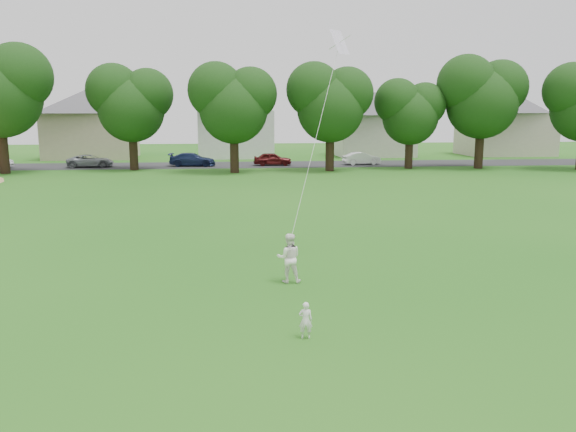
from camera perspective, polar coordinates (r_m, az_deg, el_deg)
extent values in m
plane|color=#1C5C15|center=(13.77, -3.56, -11.07)|extent=(160.00, 160.00, 0.00)
cube|color=#2D2D30|center=(55.03, -5.17, 5.20)|extent=(90.00, 7.00, 0.01)
imported|color=white|center=(12.90, 1.80, -10.53)|extent=(0.33, 0.24, 0.86)
imported|color=white|center=(16.87, 0.10, -4.28)|extent=(0.77, 0.62, 1.50)
plane|color=white|center=(20.00, 5.28, 17.18)|extent=(0.90, 0.92, 0.82)
cylinder|color=white|center=(18.09, 2.86, 7.90)|extent=(0.01, 0.01, 7.42)
cylinder|color=black|center=(52.46, -26.96, 6.21)|extent=(0.81, 0.81, 4.32)
cylinder|color=black|center=(51.63, -15.43, 6.51)|extent=(0.75, 0.75, 3.58)
cylinder|color=black|center=(47.78, -5.47, 6.53)|extent=(0.75, 0.75, 3.56)
cylinder|color=black|center=(49.16, 4.27, 6.69)|extent=(0.75, 0.75, 3.61)
cylinder|color=black|center=(52.35, 12.18, 6.45)|extent=(0.71, 0.71, 3.12)
cylinder|color=black|center=(54.10, 18.86, 6.67)|extent=(0.78, 0.78, 3.92)
imported|color=gray|center=(55.58, -19.43, 5.31)|extent=(4.35, 2.35, 1.16)
imported|color=#172248|center=(54.12, -9.69, 5.68)|extent=(4.47, 2.12, 1.26)
imported|color=#4E0F10|center=(54.11, -1.58, 5.82)|extent=(3.65, 1.47, 1.24)
imported|color=white|center=(55.41, 7.49, 5.82)|extent=(3.76, 1.72, 1.19)
cube|color=#BAAC8C|center=(66.70, -19.29, 7.70)|extent=(9.17, 7.26, 4.93)
pyramid|color=#504E53|center=(66.70, -19.57, 12.15)|extent=(13.23, 13.23, 2.71)
cube|color=white|center=(64.85, -5.29, 8.31)|extent=(8.22, 7.29, 5.24)
pyramid|color=#504E53|center=(64.87, -5.37, 13.17)|extent=(11.86, 11.86, 2.88)
cube|color=beige|center=(66.90, 8.69, 8.09)|extent=(8.52, 6.74, 4.73)
pyramid|color=#504E53|center=(66.88, 8.81, 12.34)|extent=(12.30, 12.30, 2.60)
cube|color=#BEB59D|center=(72.50, 21.16, 7.77)|extent=(9.79, 7.10, 4.95)
pyramid|color=#504E53|center=(72.50, 21.44, 11.87)|extent=(14.12, 14.12, 2.72)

